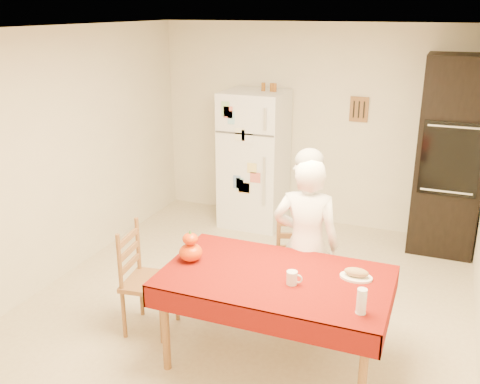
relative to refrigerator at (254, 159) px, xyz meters
The scene contains 17 objects.
floor 2.16m from the refrigerator, 70.93° to the right, with size 4.50×4.50×0.00m, color tan.
room_shell 2.13m from the refrigerator, 70.89° to the right, with size 4.02×4.52×2.51m.
refrigerator is the anchor object (origin of this frame).
oven_cabinet 2.29m from the refrigerator, ahead, with size 0.70×0.62×2.20m.
dining_table 2.91m from the refrigerator, 66.67° to the right, with size 1.70×1.00×0.76m.
chair_far 2.24m from the refrigerator, 59.54° to the right, with size 0.53×0.52×0.95m.
chair_left 2.65m from the refrigerator, 91.02° to the right, with size 0.45×0.47×0.95m.
seated_woman 2.42m from the refrigerator, 59.54° to the right, with size 0.56×0.37×1.55m, color white.
coffee_mug 3.04m from the refrigerator, 64.73° to the right, with size 0.08×0.08×0.10m, color silver.
pumpkin_lower 2.72m from the refrigerator, 80.49° to the right, with size 0.19×0.19×0.14m, color #CF4904.
pumpkin_upper 2.72m from the refrigerator, 80.49° to the right, with size 0.12×0.12×0.09m, color #D04704.
wine_glass 3.48m from the refrigerator, 58.28° to the right, with size 0.07×0.07×0.18m, color white.
bread_plate 3.03m from the refrigerator, 55.46° to the right, with size 0.24×0.24×0.02m, color white.
bread_loaf 3.03m from the refrigerator, 55.46° to the right, with size 0.18×0.10×0.06m, color #98764B.
spice_jar_left 0.91m from the refrigerator, 29.35° to the left, with size 0.05×0.05×0.10m, color brown.
spice_jar_mid 0.92m from the refrigerator, 14.20° to the left, with size 0.05×0.05×0.10m, color brown.
spice_jar_right 0.93m from the refrigerator, 12.26° to the left, with size 0.05×0.05×0.10m, color brown.
Camera 1 is at (1.56, -4.20, 2.66)m, focal length 40.00 mm.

